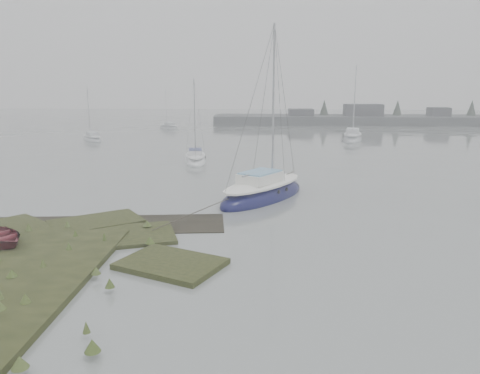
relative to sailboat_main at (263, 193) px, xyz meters
name	(u,v)px	position (x,y,z in m)	size (l,w,h in m)	color
ground	(225,150)	(-3.80, 20.10, -0.32)	(160.00, 160.00, 0.00)	slate
far_shoreline	(404,119)	(23.04, 51.99, 0.53)	(60.00, 8.00, 4.15)	#4C4F51
sailboat_main	(263,193)	(0.00, 0.00, 0.00)	(6.13, 7.51, 10.45)	#0C0D3C
sailboat_white	(196,160)	(-5.63, 12.51, -0.09)	(2.47, 5.45, 7.42)	white
sailboat_far_a	(92,139)	(-19.75, 27.13, -0.12)	(4.06, 4.69, 6.64)	#B4B8BD
sailboat_far_b	(352,138)	(10.46, 28.88, -0.04)	(3.53, 6.84, 9.21)	silver
sailboat_far_c	(169,128)	(-13.75, 42.37, -0.13)	(4.12, 4.10, 6.17)	#A8AFB2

